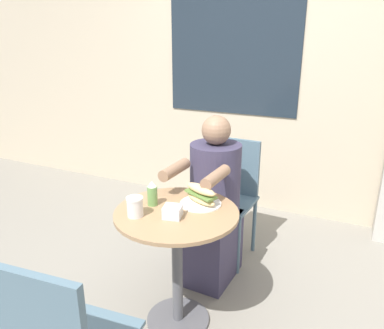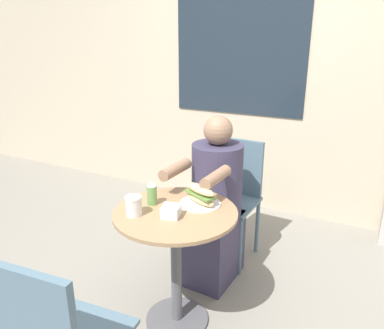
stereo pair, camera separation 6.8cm
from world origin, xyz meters
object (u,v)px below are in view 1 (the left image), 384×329
at_px(diner_chair, 232,187).
at_px(seated_diner, 213,211).
at_px(sandwich_on_plate, 201,196).
at_px(cafe_table, 177,243).
at_px(condiment_bottle, 152,194).
at_px(drink_cup, 135,207).

bearing_deg(diner_chair, seated_diner, 91.61).
relative_size(diner_chair, sandwich_on_plate, 3.84).
bearing_deg(sandwich_on_plate, cafe_table, -120.56).
bearing_deg(cafe_table, sandwich_on_plate, 59.44).
bearing_deg(sandwich_on_plate, condiment_bottle, -152.90).
distance_m(cafe_table, seated_diner, 0.51).
xyz_separation_m(cafe_table, drink_cup, (-0.16, -0.14, 0.24)).
relative_size(seated_diner, sandwich_on_plate, 4.92).
height_order(diner_chair, seated_diner, seated_diner).
relative_size(seated_diner, drink_cup, 10.88).
bearing_deg(sandwich_on_plate, drink_cup, -131.89).
bearing_deg(diner_chair, condiment_bottle, 81.67).
relative_size(sandwich_on_plate, condiment_bottle, 1.64).
bearing_deg(drink_cup, seated_diner, 75.51).
relative_size(cafe_table, drink_cup, 6.88).
height_order(cafe_table, seated_diner, seated_diner).
bearing_deg(cafe_table, diner_chair, 89.47).
xyz_separation_m(sandwich_on_plate, drink_cup, (-0.24, -0.27, 0.00)).
bearing_deg(condiment_bottle, drink_cup, -94.06).
xyz_separation_m(cafe_table, seated_diner, (0.00, 0.51, -0.03)).
bearing_deg(condiment_bottle, seated_diner, 72.45).
bearing_deg(sandwich_on_plate, seated_diner, 101.60).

